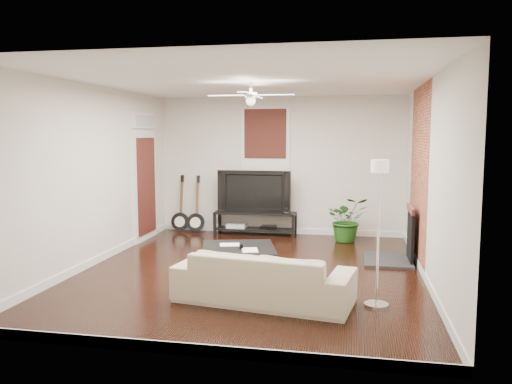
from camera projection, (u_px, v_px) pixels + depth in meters
room at (251, 178)px, 7.51m from camera, size 5.01×6.01×2.81m
brick_accent at (419, 175)px, 8.02m from camera, size 0.02×2.20×2.80m
fireplace at (398, 234)px, 8.18m from camera, size 0.80×1.10×0.92m
window_back at (265, 139)px, 10.40m from camera, size 1.00×0.06×1.30m
door_left at (145, 176)px, 9.84m from camera, size 0.08×1.00×2.50m
tv_stand at (255, 223)px, 10.44m from camera, size 1.66×0.44×0.47m
tv at (255, 191)px, 10.38m from camera, size 1.49×0.20×0.86m
coffee_table at (239, 261)px, 7.37m from camera, size 1.26×1.26×0.43m
sofa at (264, 277)px, 6.22m from camera, size 2.26×1.17×0.63m
floor_lamp at (378, 234)px, 6.01m from camera, size 0.33×0.33×1.76m
potted_plant at (347, 219)px, 9.72m from camera, size 0.91×0.83×0.86m
guitar_left at (180, 203)px, 10.67m from camera, size 0.39×0.28×1.21m
guitar_right at (195, 204)px, 10.57m from camera, size 0.41×0.32×1.21m
ceiling_fan at (251, 95)px, 7.37m from camera, size 1.24×1.24×0.32m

